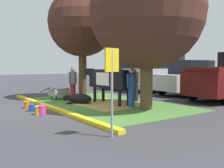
{
  "coord_description": "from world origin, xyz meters",
  "views": [
    {
      "loc": [
        9.83,
        -3.99,
        1.72
      ],
      "look_at": [
        0.5,
        2.62,
        0.9
      ],
      "focal_mm": 41.38,
      "sensor_mm": 36.0,
      "label": 1
    }
  ],
  "objects_px": {
    "hatchback_white": "(191,78)",
    "shade_tree_left": "(82,23)",
    "person_handler": "(73,83)",
    "sedan_silver": "(131,75)",
    "suv_dark_grey": "(159,72)",
    "calf_lying": "(79,99)",
    "shade_tree_right": "(147,11)",
    "bucket_orange": "(27,105)",
    "person_visitor_far": "(131,87)",
    "person_visitor_near": "(135,83)",
    "bucket_yellow": "(38,110)",
    "parking_sign": "(112,75)",
    "cow_holstein": "(109,79)",
    "bucket_pink": "(42,110)",
    "bucket_blue": "(33,107)",
    "wheelbarrow": "(59,92)"
  },
  "relations": [
    {
      "from": "shade_tree_left",
      "to": "hatchback_white",
      "type": "xyz_separation_m",
      "value": [
        2.2,
        5.99,
        -2.91
      ]
    },
    {
      "from": "wheelbarrow",
      "to": "hatchback_white",
      "type": "relative_size",
      "value": 0.36
    },
    {
      "from": "person_visitor_far",
      "to": "wheelbarrow",
      "type": "xyz_separation_m",
      "value": [
        -4.19,
        -1.27,
        -0.47
      ]
    },
    {
      "from": "person_visitor_near",
      "to": "wheelbarrow",
      "type": "distance_m",
      "value": 3.89
    },
    {
      "from": "person_visitor_far",
      "to": "person_handler",
      "type": "bearing_deg",
      "value": -163.06
    },
    {
      "from": "shade_tree_left",
      "to": "person_handler",
      "type": "xyz_separation_m",
      "value": [
        0.63,
        -0.89,
        -3.02
      ]
    },
    {
      "from": "shade_tree_right",
      "to": "sedan_silver",
      "type": "bearing_deg",
      "value": 144.23
    },
    {
      "from": "person_handler",
      "to": "sedan_silver",
      "type": "bearing_deg",
      "value": 119.3
    },
    {
      "from": "shade_tree_left",
      "to": "bucket_pink",
      "type": "bearing_deg",
      "value": -46.94
    },
    {
      "from": "hatchback_white",
      "to": "suv_dark_grey",
      "type": "bearing_deg",
      "value": -179.77
    },
    {
      "from": "shade_tree_right",
      "to": "parking_sign",
      "type": "relative_size",
      "value": 2.8
    },
    {
      "from": "cow_holstein",
      "to": "person_handler",
      "type": "height_order",
      "value": "person_handler"
    },
    {
      "from": "suv_dark_grey",
      "to": "bucket_blue",
      "type": "bearing_deg",
      "value": -74.31
    },
    {
      "from": "calf_lying",
      "to": "person_handler",
      "type": "relative_size",
      "value": 0.73
    },
    {
      "from": "parking_sign",
      "to": "sedan_silver",
      "type": "height_order",
      "value": "parking_sign"
    },
    {
      "from": "parking_sign",
      "to": "bucket_pink",
      "type": "distance_m",
      "value": 3.96
    },
    {
      "from": "shade_tree_left",
      "to": "parking_sign",
      "type": "distance_m",
      "value": 7.84
    },
    {
      "from": "bucket_orange",
      "to": "suv_dark_grey",
      "type": "height_order",
      "value": "suv_dark_grey"
    },
    {
      "from": "calf_lying",
      "to": "wheelbarrow",
      "type": "distance_m",
      "value": 2.01
    },
    {
      "from": "person_visitor_far",
      "to": "bucket_orange",
      "type": "xyz_separation_m",
      "value": [
        -2.4,
        -3.44,
        -0.71
      ]
    },
    {
      "from": "suv_dark_grey",
      "to": "person_visitor_far",
      "type": "bearing_deg",
      "value": -53.92
    },
    {
      "from": "person_visitor_near",
      "to": "bucket_yellow",
      "type": "bearing_deg",
      "value": -82.9
    },
    {
      "from": "wheelbarrow",
      "to": "sedan_silver",
      "type": "height_order",
      "value": "sedan_silver"
    },
    {
      "from": "shade_tree_left",
      "to": "hatchback_white",
      "type": "relative_size",
      "value": 1.27
    },
    {
      "from": "person_visitor_near",
      "to": "suv_dark_grey",
      "type": "relative_size",
      "value": 0.35
    },
    {
      "from": "person_handler",
      "to": "bucket_blue",
      "type": "bearing_deg",
      "value": -57.66
    },
    {
      "from": "bucket_orange",
      "to": "bucket_yellow",
      "type": "distance_m",
      "value": 1.62
    },
    {
      "from": "parking_sign",
      "to": "bucket_yellow",
      "type": "xyz_separation_m",
      "value": [
        -3.77,
        -0.47,
        -1.34
      ]
    },
    {
      "from": "shade_tree_right",
      "to": "bucket_pink",
      "type": "distance_m",
      "value": 5.31
    },
    {
      "from": "person_visitor_near",
      "to": "bucket_orange",
      "type": "relative_size",
      "value": 5.7
    },
    {
      "from": "bucket_blue",
      "to": "hatchback_white",
      "type": "xyz_separation_m",
      "value": [
        -0.0,
        9.36,
        0.85
      ]
    },
    {
      "from": "person_visitor_near",
      "to": "sedan_silver",
      "type": "xyz_separation_m",
      "value": [
        -5.58,
        4.3,
        0.12
      ]
    },
    {
      "from": "shade_tree_left",
      "to": "sedan_silver",
      "type": "relative_size",
      "value": 1.27
    },
    {
      "from": "person_handler",
      "to": "suv_dark_grey",
      "type": "bearing_deg",
      "value": 98.72
    },
    {
      "from": "shade_tree_right",
      "to": "bucket_orange",
      "type": "xyz_separation_m",
      "value": [
        -3.03,
        -3.66,
        -3.61
      ]
    },
    {
      "from": "person_visitor_far",
      "to": "sedan_silver",
      "type": "height_order",
      "value": "sedan_silver"
    },
    {
      "from": "hatchback_white",
      "to": "shade_tree_left",
      "type": "bearing_deg",
      "value": -110.16
    },
    {
      "from": "person_visitor_far",
      "to": "shade_tree_left",
      "type": "bearing_deg",
      "value": -178.53
    },
    {
      "from": "person_visitor_near",
      "to": "sedan_silver",
      "type": "height_order",
      "value": "sedan_silver"
    },
    {
      "from": "bucket_yellow",
      "to": "cow_holstein",
      "type": "bearing_deg",
      "value": 100.41
    },
    {
      "from": "calf_lying",
      "to": "person_visitor_near",
      "type": "relative_size",
      "value": 0.74
    },
    {
      "from": "shade_tree_right",
      "to": "suv_dark_grey",
      "type": "bearing_deg",
      "value": 130.94
    },
    {
      "from": "cow_holstein",
      "to": "bucket_blue",
      "type": "distance_m",
      "value": 3.52
    },
    {
      "from": "person_handler",
      "to": "bucket_yellow",
      "type": "distance_m",
      "value": 3.61
    },
    {
      "from": "bucket_orange",
      "to": "bucket_blue",
      "type": "relative_size",
      "value": 1.01
    },
    {
      "from": "shade_tree_left",
      "to": "suv_dark_grey",
      "type": "distance_m",
      "value": 6.55
    },
    {
      "from": "calf_lying",
      "to": "suv_dark_grey",
      "type": "xyz_separation_m",
      "value": [
        -2.1,
        7.09,
        1.03
      ]
    },
    {
      "from": "shade_tree_left",
      "to": "bucket_yellow",
      "type": "relative_size",
      "value": 17.81
    },
    {
      "from": "shade_tree_right",
      "to": "bucket_orange",
      "type": "height_order",
      "value": "shade_tree_right"
    },
    {
      "from": "cow_holstein",
      "to": "bucket_yellow",
      "type": "relative_size",
      "value": 9.85
    }
  ]
}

